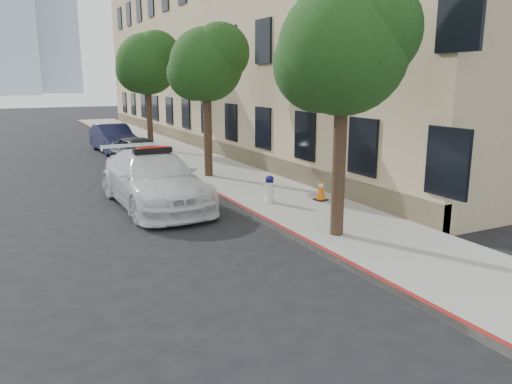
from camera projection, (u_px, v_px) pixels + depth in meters
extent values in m
plane|color=black|center=(188.00, 234.00, 12.00)|extent=(120.00, 120.00, 0.00)
cube|color=gray|center=(190.00, 161.00, 22.27)|extent=(3.20, 50.00, 0.15)
cube|color=maroon|center=(157.00, 163.00, 21.59)|extent=(0.12, 50.00, 0.15)
cube|color=tan|center=(253.00, 54.00, 27.99)|extent=(8.00, 36.00, 10.00)
cube|color=#9EA8B7|center=(45.00, 6.00, 128.56)|extent=(14.00, 14.00, 44.00)
cylinder|color=black|center=(339.00, 163.00, 11.14)|extent=(0.30, 0.30, 3.30)
sphere|color=#1A3811|center=(343.00, 50.00, 10.60)|extent=(2.80, 2.80, 2.80)
sphere|color=#1A3811|center=(368.00, 30.00, 10.42)|extent=(2.24, 2.24, 2.24)
sphere|color=#1A3811|center=(321.00, 64.00, 10.77)|extent=(2.10, 2.10, 2.10)
cylinder|color=black|center=(208.00, 132.00, 18.11)|extent=(0.30, 0.30, 3.19)
sphere|color=#1A3811|center=(206.00, 64.00, 17.58)|extent=(2.60, 2.60, 2.60)
sphere|color=#1A3811|center=(220.00, 53.00, 17.41)|extent=(2.08, 2.08, 2.08)
sphere|color=#1A3811|center=(194.00, 73.00, 17.76)|extent=(1.95, 1.95, 1.95)
cylinder|color=black|center=(149.00, 115.00, 25.05)|extent=(0.30, 0.30, 3.41)
sphere|color=#1A3811|center=(147.00, 64.00, 24.49)|extent=(3.00, 3.00, 3.00)
sphere|color=#1A3811|center=(156.00, 55.00, 24.32)|extent=(2.40, 2.40, 2.40)
sphere|color=#1A3811|center=(139.00, 70.00, 24.67)|extent=(2.25, 2.25, 2.25)
imported|color=white|center=(154.00, 179.00, 14.49)|extent=(2.36, 5.53, 1.59)
cube|color=black|center=(153.00, 150.00, 14.30)|extent=(1.11, 0.31, 0.14)
cube|color=#A50A07|center=(152.00, 148.00, 14.29)|extent=(0.91, 0.24, 0.06)
imported|color=black|center=(140.00, 153.00, 20.53)|extent=(2.05, 4.11, 1.35)
imported|color=#151735|center=(113.00, 138.00, 25.22)|extent=(1.79, 4.37, 1.41)
cylinder|color=silver|center=(269.00, 201.00, 14.45)|extent=(0.30, 0.30, 0.09)
cylinder|color=silver|center=(269.00, 190.00, 14.38)|extent=(0.23, 0.23, 0.52)
ellipsoid|color=#131353|center=(270.00, 179.00, 14.30)|extent=(0.25, 0.25, 0.17)
cylinder|color=silver|center=(269.00, 186.00, 14.35)|extent=(0.33, 0.15, 0.09)
cylinder|color=silver|center=(269.00, 186.00, 14.35)|extent=(0.12, 0.18, 0.09)
cube|color=black|center=(321.00, 200.00, 14.71)|extent=(0.40, 0.40, 0.03)
cone|color=#FF620D|center=(321.00, 189.00, 14.64)|extent=(0.27, 0.27, 0.63)
cylinder|color=white|center=(321.00, 185.00, 14.61)|extent=(0.14, 0.14, 0.10)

